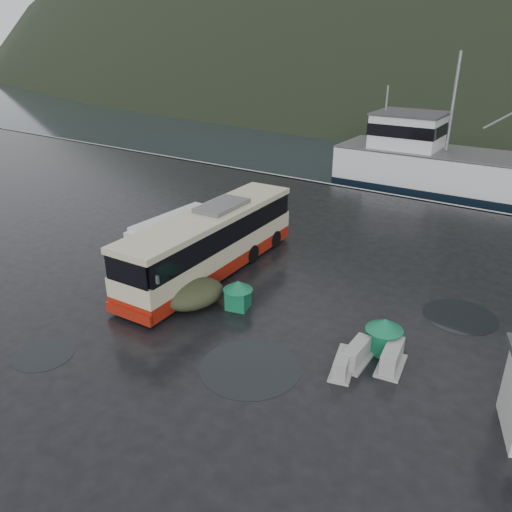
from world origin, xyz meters
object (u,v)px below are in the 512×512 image
Objects in this scene: white_van at (179,258)px; coach_bus at (213,271)px; waste_bin_right at (382,351)px; jersey_barrier_a at (342,372)px; jersey_barrier_c at (391,367)px; dome_tent at (194,305)px; waste_bin_left at (238,308)px; fishing_trawler at (483,182)px; jersey_barrier_b at (356,362)px.

coach_bus is at bearing -4.99° from white_van.
waste_bin_right is (9.55, -1.88, 0.00)m from coach_bus.
jersey_barrier_c reaches higher than jersey_barrier_a.
dome_tent is at bearing -170.91° from waste_bin_right.
white_van reaches higher than waste_bin_left.
white_van is 26.90m from fishing_trawler.
waste_bin_left is at bearing -37.85° from coach_bus.
coach_bus is 3.50m from dome_tent.
waste_bin_right is 0.87× the size of jersey_barrier_b.
waste_bin_left is at bearing 172.03° from jersey_barrier_b.
fishing_trawler reaches higher than white_van.
dome_tent is 7.53m from jersey_barrier_b.
coach_bus is 2.53m from white_van.
jersey_barrier_a is 0.85× the size of jersey_barrier_c.
waste_bin_left is 5.87m from jersey_barrier_a.
jersey_barrier_c is (10.16, -2.62, 0.00)m from coach_bus.
jersey_barrier_a is at bearing -109.05° from waste_bin_right.
coach_bus is 3.93m from waste_bin_left.
dome_tent is (4.01, -3.42, 0.00)m from white_van.
fishing_trawler is at bearing 70.55° from coach_bus.
jersey_barrier_c is 27.93m from fishing_trawler.
waste_bin_right is 2.11m from jersey_barrier_a.
coach_bus is 10.49m from jersey_barrier_c.
white_van is at bearing 160.08° from jersey_barrier_a.
waste_bin_left is (5.73, -2.51, 0.00)m from white_van.
waste_bin_left is 0.93× the size of waste_bin_right.
waste_bin_left is (3.22, -2.26, 0.00)m from coach_bus.
dome_tent is at bearing -179.29° from jersey_barrier_b.
waste_bin_left is 6.34m from waste_bin_right.
white_van is at bearing 156.36° from waste_bin_left.
waste_bin_right is at bearing -86.72° from fishing_trawler.
coach_bus reaches higher than jersey_barrier_a.
waste_bin_right is 8.15m from dome_tent.
jersey_barrier_c is at bearing 21.89° from jersey_barrier_b.
waste_bin_left is at bearing -176.56° from waste_bin_right.
waste_bin_right is (6.33, 0.38, 0.00)m from waste_bin_left.
jersey_barrier_a is 1.81m from jersey_barrier_c.
fishing_trawler is (10.07, 24.94, 0.00)m from white_van.
coach_bus is 9.54m from jersey_barrier_b.
fishing_trawler is at bearing 81.02° from waste_bin_left.
coach_bus is at bearing 115.28° from dome_tent.
white_van is at bearing 171.61° from coach_bus.
coach_bus is at bearing 165.53° from jersey_barrier_c.
waste_bin_left is 0.45× the size of dome_tent.
jersey_barrier_c is (0.61, -0.74, 0.00)m from waste_bin_right.
jersey_barrier_b is at bearing -15.41° from white_van.
white_van reaches higher than jersey_barrier_b.
coach_bus is 9.67m from jersey_barrier_a.
waste_bin_left is 0.81× the size of jersey_barrier_b.
white_van is 1.94× the size of dome_tent.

